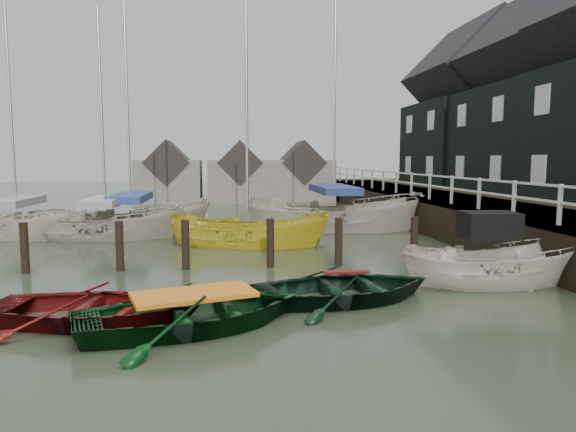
{
  "coord_description": "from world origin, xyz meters",
  "views": [
    {
      "loc": [
        -0.09,
        -11.5,
        3.12
      ],
      "look_at": [
        1.79,
        3.67,
        1.4
      ],
      "focal_mm": 32.0,
      "sensor_mm": 36.0,
      "label": 1
    }
  ],
  "objects": [
    {
      "name": "ground",
      "position": [
        0.0,
        0.0,
        0.0
      ],
      "size": [
        120.0,
        120.0,
        0.0
      ],
      "primitive_type": "plane",
      "color": "#2C3521",
      "rests_on": "ground"
    },
    {
      "name": "pier",
      "position": [
        9.48,
        10.0,
        0.71
      ],
      "size": [
        3.04,
        32.0,
        2.7
      ],
      "color": "black",
      "rests_on": "ground"
    },
    {
      "name": "land_strip",
      "position": [
        15.0,
        10.0,
        0.0
      ],
      "size": [
        14.0,
        38.0,
        1.5
      ],
      "primitive_type": "cube",
      "color": "black",
      "rests_on": "ground"
    },
    {
      "name": "mooring_pilings",
      "position": [
        -1.11,
        3.0,
        0.5
      ],
      "size": [
        13.72,
        0.22,
        1.8
      ],
      "color": "black",
      "rests_on": "ground"
    },
    {
      "name": "far_sheds",
      "position": [
        0.83,
        26.0,
        1.86
      ],
      "size": [
        14.0,
        4.08,
        4.39
      ],
      "color": "#665B51",
      "rests_on": "ground"
    },
    {
      "name": "rowboat_red",
      "position": [
        -2.56,
        -1.6,
        0.0
      ],
      "size": [
        4.43,
        3.48,
        0.83
      ],
      "primitive_type": "imported",
      "rotation": [
        0.0,
        0.0,
        1.41
      ],
      "color": "#520C0B",
      "rests_on": "ground"
    },
    {
      "name": "rowboat_green",
      "position": [
        -0.67,
        -2.14,
        0.0
      ],
      "size": [
        4.96,
        4.16,
        0.88
      ],
      "primitive_type": "imported",
      "rotation": [
        0.0,
        0.0,
        1.87
      ],
      "color": "black",
      "rests_on": "ground"
    },
    {
      "name": "rowboat_dkgreen",
      "position": [
        2.53,
        -0.69,
        0.0
      ],
      "size": [
        4.51,
        3.57,
        0.84
      ],
      "primitive_type": "imported",
      "rotation": [
        0.0,
        0.0,
        1.75
      ],
      "color": "black",
      "rests_on": "ground"
    },
    {
      "name": "motorboat",
      "position": [
        6.41,
        0.2,
        0.09
      ],
      "size": [
        4.58,
        2.03,
        2.66
      ],
      "rotation": [
        0.0,
        0.0,
        1.49
      ],
      "color": "beige",
      "rests_on": "ground"
    },
    {
      "name": "sailboat_a",
      "position": [
        -4.76,
        9.31,
        0.06
      ],
      "size": [
        6.45,
        3.03,
        10.09
      ],
      "rotation": [
        0.0,
        0.0,
        1.46
      ],
      "color": "#BCB5A1",
      "rests_on": "ground"
    },
    {
      "name": "sailboat_b",
      "position": [
        -3.93,
        10.14,
        0.06
      ],
      "size": [
        6.97,
        3.83,
        10.62
      ],
      "rotation": [
        0.0,
        0.0,
        1.79
      ],
      "color": "#B8B09D",
      "rests_on": "ground"
    },
    {
      "name": "sailboat_c",
      "position": [
        0.73,
        6.98,
        0.01
      ],
      "size": [
        6.4,
        4.03,
        10.14
      ],
      "rotation": [
        0.0,
        0.0,
        1.25
      ],
      "color": "gold",
      "rests_on": "ground"
    },
    {
      "name": "sailboat_d",
      "position": [
        4.68,
        10.58,
        0.06
      ],
      "size": [
        8.29,
        4.82,
        12.21
      ],
      "rotation": [
        0.0,
        0.0,
        1.31
      ],
      "color": "#BDB4A1",
      "rests_on": "ground"
    },
    {
      "name": "sailboat_e",
      "position": [
        -8.31,
        9.95,
        0.06
      ],
      "size": [
        6.5,
        4.32,
        10.52
      ],
      "rotation": [
        0.0,
        0.0,
        1.2
      ],
      "color": "beige",
      "rests_on": "ground"
    }
  ]
}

